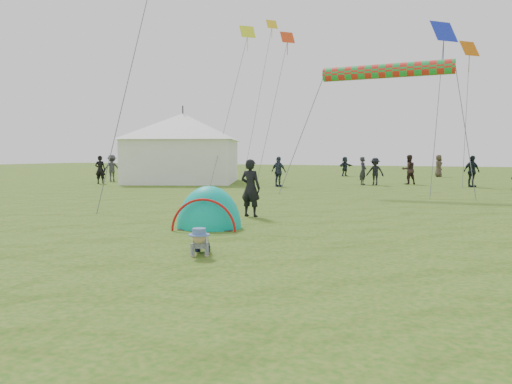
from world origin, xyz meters
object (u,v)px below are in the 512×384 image
at_px(popup_tent, 209,228).
at_px(event_marquee, 183,145).
at_px(standing_adult, 250,188).
at_px(crawling_toddler, 200,241).

relative_size(popup_tent, event_marquee, 0.31).
height_order(standing_adult, event_marquee, event_marquee).
xyz_separation_m(standing_adult, event_marquee, (-11.49, 14.25, 1.54)).
bearing_deg(event_marquee, popup_tent, -77.39).
height_order(popup_tent, standing_adult, standing_adult).
relative_size(crawling_toddler, popup_tent, 0.33).
bearing_deg(event_marquee, standing_adult, -72.98).
bearing_deg(crawling_toddler, popup_tent, 92.54).
bearing_deg(popup_tent, crawling_toddler, -79.34).
relative_size(crawling_toddler, standing_adult, 0.41).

